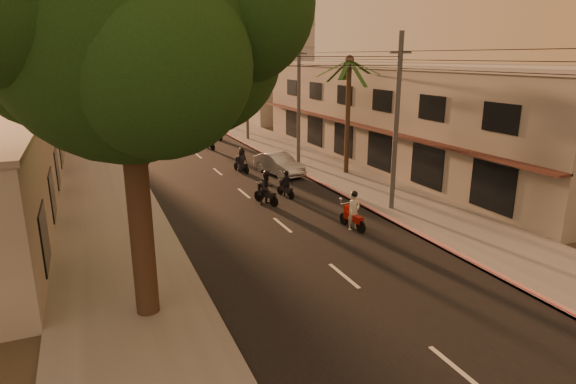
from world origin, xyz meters
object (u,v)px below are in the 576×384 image
parked_car (279,164)px  palm_tree (349,67)px  scooter_far_b (209,139)px  scooter_far_c (218,131)px  scooter_red (353,212)px  scooter_mid_b (286,185)px  broadleaf_tree (138,31)px  scooter_mid_a (267,189)px  scooter_far_a (242,161)px

parked_car → palm_tree: bearing=-31.3°
scooter_far_b → scooter_far_c: bearing=54.6°
scooter_far_c → parked_car: bearing=-98.1°
scooter_red → scooter_mid_b: bearing=91.4°
scooter_far_c → broadleaf_tree: bearing=-116.9°
palm_tree → scooter_mid_b: (-5.99, -3.65, -6.43)m
broadleaf_tree → scooter_red: 12.83m
parked_car → scooter_far_c: 15.39m
scooter_red → parked_car: bearing=79.5°
palm_tree → scooter_far_c: 18.68m
scooter_mid_a → scooter_far_b: scooter_far_b is taller
broadleaf_tree → scooter_mid_b: broadleaf_tree is taller
scooter_far_b → palm_tree: bearing=-74.5°
scooter_far_a → parked_car: (2.14, -1.59, -0.08)m
broadleaf_tree → scooter_far_b: broadleaf_tree is taller
scooter_far_a → scooter_mid_a: bearing=-112.6°
scooter_mid_a → scooter_far_b: size_ratio=0.96×
palm_tree → scooter_far_b: bearing=117.3°
scooter_far_a → palm_tree: bearing=-41.4°
broadleaf_tree → scooter_mid_a: broadleaf_tree is taller
scooter_red → scooter_mid_a: scooter_mid_a is taller
scooter_mid_a → scooter_mid_b: size_ratio=1.21×
broadleaf_tree → scooter_far_b: size_ratio=6.06×
palm_tree → scooter_mid_a: size_ratio=4.26×
parked_car → scooter_far_b: bearing=90.3°
palm_tree → scooter_mid_a: bearing=-148.9°
broadleaf_tree → scooter_far_a: bearing=64.5°
broadleaf_tree → scooter_far_b: (8.17, 26.34, -7.57)m
scooter_mid_a → scooter_mid_b: bearing=10.7°
scooter_far_a → scooter_far_b: scooter_far_b is taller
broadleaf_tree → scooter_red: bearing=23.3°
scooter_red → scooter_far_a: 13.05m
parked_car → scooter_red: bearing=-104.9°
broadleaf_tree → scooter_far_b: 28.60m
scooter_mid_a → scooter_red: bearing=-85.3°
scooter_far_c → scooter_far_a: bearing=-106.9°
broadleaf_tree → scooter_far_a: broadleaf_tree is taller
palm_tree → scooter_mid_a: (-7.49, -4.51, -6.27)m
scooter_mid_b → broadleaf_tree: bearing=-142.4°
broadleaf_tree → scooter_mid_a: 13.99m
scooter_red → scooter_far_b: size_ratio=0.95×
scooter_mid_b → parked_car: 5.53m
scooter_red → scooter_far_b: scooter_far_b is taller
scooter_far_a → parked_car: size_ratio=0.39×
scooter_far_b → parked_car: bearing=-90.8°
palm_tree → scooter_red: bearing=-117.8°
scooter_far_b → scooter_far_c: scooter_far_b is taller
scooter_far_b → parked_car: 11.07m
broadleaf_tree → scooter_mid_a: (7.12, 9.34, -7.60)m
scooter_mid_a → parked_car: size_ratio=0.42×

